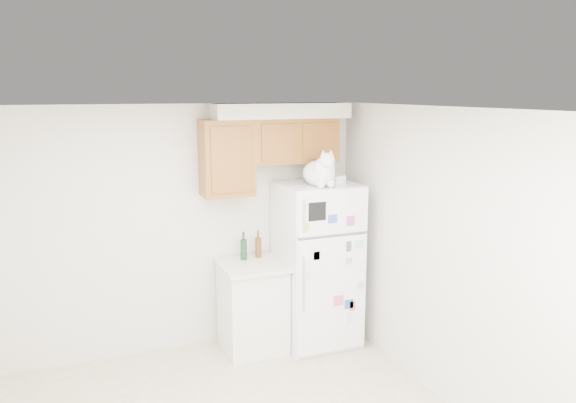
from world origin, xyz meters
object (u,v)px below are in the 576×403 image
storage_box_back (325,178)px  bottle_green (244,246)px  cat (321,172)px  bottle_amber (258,244)px  refrigerator (317,264)px  base_counter (252,306)px  storage_box_front (337,180)px

storage_box_back → bottle_green: bearing=179.8°
cat → bottle_amber: bearing=142.6°
cat → bottle_green: (-0.69, 0.37, -0.77)m
refrigerator → base_counter: 0.79m
bottle_green → refrigerator: bearing=-16.5°
refrigerator → storage_box_back: size_ratio=9.44×
cat → bottle_green: bearing=151.6°
storage_box_front → bottle_green: size_ratio=0.51×
refrigerator → base_counter: (-0.69, 0.07, -0.39)m
cat → storage_box_front: size_ratio=3.59×
base_counter → storage_box_front: (0.84, -0.20, 1.28)m
bottle_amber → bottle_green: bearing=-171.0°
cat → storage_box_back: cat is taller
base_counter → cat: bearing=-19.6°
refrigerator → bottle_green: size_ratio=5.79×
refrigerator → storage_box_back: 0.91m
storage_box_front → bottle_green: (-0.88, 0.34, -0.68)m
base_counter → storage_box_front: bearing=-13.5°
bottle_green → bottle_amber: size_ratio=1.03×
bottle_green → base_counter: bearing=-73.9°
storage_box_back → storage_box_front: storage_box_back is taller
refrigerator → storage_box_front: 0.92m
refrigerator → bottle_green: 0.79m
base_counter → bottle_green: bottle_green is taller
cat → storage_box_back: (0.14, 0.20, -0.09)m
refrigerator → cat: bearing=-105.1°
storage_box_front → storage_box_back: bearing=82.8°
cat → bottle_amber: size_ratio=1.89×
storage_box_front → bottle_amber: size_ratio=0.53×
storage_box_back → bottle_amber: bearing=174.8°
storage_box_back → bottle_green: storage_box_back is taller
base_counter → refrigerator: bearing=-6.1°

